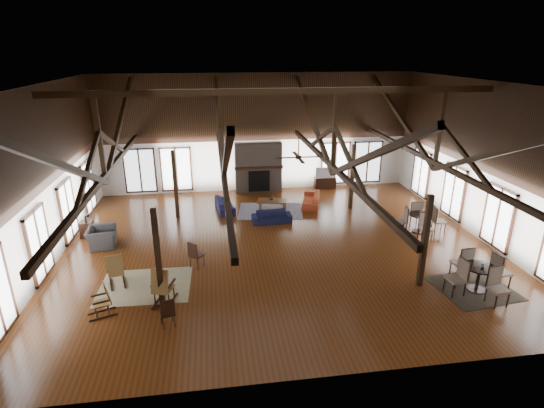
{
  "coord_description": "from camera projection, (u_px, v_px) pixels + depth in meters",
  "views": [
    {
      "loc": [
        -2.35,
        -14.53,
        7.13
      ],
      "look_at": [
        -0.1,
        1.0,
        1.34
      ],
      "focal_mm": 28.0,
      "sensor_mm": 36.0,
      "label": 1
    }
  ],
  "objects": [
    {
      "name": "vase",
      "position": [
        271.0,
        198.0,
        19.58
      ],
      "size": [
        0.23,
        0.23,
        0.21
      ],
      "primitive_type": "imported",
      "rotation": [
        0.0,
        0.0,
        -0.11
      ],
      "color": "#B2B2B2",
      "rests_on": "coffee_table"
    },
    {
      "name": "floor",
      "position": [
        278.0,
        245.0,
        16.28
      ],
      "size": [
        16.0,
        16.0,
        0.0
      ],
      "primitive_type": "plane",
      "color": "#602F14",
      "rests_on": "ground"
    },
    {
      "name": "sofa_navy_left",
      "position": [
        225.0,
        205.0,
        19.75
      ],
      "size": [
        1.92,
        0.93,
        0.54
      ],
      "primitive_type": "imported",
      "rotation": [
        0.0,
        0.0,
        1.69
      ],
      "color": "#191740",
      "rests_on": "floor"
    },
    {
      "name": "rocking_chair_a",
      "position": [
        116.0,
        271.0,
        13.37
      ],
      "size": [
        0.66,
        0.94,
        1.1
      ],
      "rotation": [
        0.0,
        0.0,
        0.26
      ],
      "color": "olive",
      "rests_on": "floor"
    },
    {
      "name": "ceiling_fan",
      "position": [
        298.0,
        156.0,
        14.12
      ],
      "size": [
        1.6,
        1.6,
        0.75
      ],
      "color": "black",
      "rests_on": "roof_truss"
    },
    {
      "name": "fireplace",
      "position": [
        258.0,
        168.0,
        22.02
      ],
      "size": [
        2.5,
        0.69,
        2.6
      ],
      "color": "#6B5D52",
      "rests_on": "floor"
    },
    {
      "name": "rocking_chair_c",
      "position": [
        104.0,
        300.0,
        11.93
      ],
      "size": [
        0.85,
        0.63,
        0.98
      ],
      "rotation": [
        0.0,
        0.0,
        1.91
      ],
      "color": "olive",
      "rests_on": "floor"
    },
    {
      "name": "cup_far",
      "position": [
        421.0,
        213.0,
        17.27
      ],
      "size": [
        0.14,
        0.14,
        0.09
      ],
      "primitive_type": "imported",
      "rotation": [
        0.0,
        0.0,
        -0.21
      ],
      "color": "#B2B2B2",
      "rests_on": "cafe_table_far"
    },
    {
      "name": "sofa_navy_front",
      "position": [
        272.0,
        217.0,
        18.37
      ],
      "size": [
        1.72,
        0.71,
        0.5
      ],
      "primitive_type": "imported",
      "rotation": [
        0.0,
        0.0,
        0.03
      ],
      "color": "#141738",
      "rests_on": "floor"
    },
    {
      "name": "rug_dark",
      "position": [
        473.0,
        288.0,
        13.37
      ],
      "size": [
        2.49,
        2.32,
        0.01
      ],
      "primitive_type": "cube",
      "rotation": [
        0.0,
        0.0,
        0.12
      ],
      "color": "black",
      "rests_on": "floor"
    },
    {
      "name": "wall_back",
      "position": [
        257.0,
        134.0,
        21.74
      ],
      "size": [
        16.0,
        0.02,
        6.0
      ],
      "primitive_type": "cube",
      "color": "white",
      "rests_on": "floor"
    },
    {
      "name": "rocking_chair_b",
      "position": [
        162.0,
        287.0,
        12.38
      ],
      "size": [
        0.73,
        1.02,
        1.18
      ],
      "rotation": [
        0.0,
        0.0,
        -0.29
      ],
      "color": "olive",
      "rests_on": "floor"
    },
    {
      "name": "television",
      "position": [
        325.0,
        172.0,
        22.73
      ],
      "size": [
        1.02,
        0.15,
        0.59
      ],
      "primitive_type": "imported",
      "rotation": [
        0.0,
        0.0,
        -0.01
      ],
      "color": "#B2B2B2",
      "rests_on": "tv_console"
    },
    {
      "name": "post_grid",
      "position": [
        279.0,
        208.0,
        15.75
      ],
      "size": [
        8.16,
        7.16,
        3.05
      ],
      "color": "black",
      "rests_on": "floor"
    },
    {
      "name": "wall_left",
      "position": [
        43.0,
        179.0,
        14.16
      ],
      "size": [
        0.02,
        14.0,
        6.0
      ],
      "primitive_type": "cube",
      "color": "white",
      "rests_on": "floor"
    },
    {
      "name": "cup_near",
      "position": [
        483.0,
        266.0,
        12.95
      ],
      "size": [
        0.12,
        0.12,
        0.09
      ],
      "primitive_type": "imported",
      "rotation": [
        0.0,
        0.0,
        -0.03
      ],
      "color": "#B2B2B2",
      "rests_on": "cafe_table_near"
    },
    {
      "name": "cafe_table_near",
      "position": [
        479.0,
        274.0,
        13.09
      ],
      "size": [
        2.22,
        2.22,
        1.14
      ],
      "rotation": [
        0.0,
        0.0,
        0.11
      ],
      "color": "black",
      "rests_on": "floor"
    },
    {
      "name": "rug_tan",
      "position": [
        145.0,
        286.0,
        13.5
      ],
      "size": [
        2.88,
        2.29,
        0.01
      ],
      "primitive_type": "cube",
      "rotation": [
        0.0,
        0.0,
        -0.02
      ],
      "color": "tan",
      "rests_on": "floor"
    },
    {
      "name": "wall_right",
      "position": [
        484.0,
        162.0,
        16.31
      ],
      "size": [
        0.02,
        14.0,
        6.0
      ],
      "primitive_type": "cube",
      "color": "white",
      "rests_on": "floor"
    },
    {
      "name": "side_chair_b",
      "position": [
        167.0,
        311.0,
        11.33
      ],
      "size": [
        0.47,
        0.47,
        0.9
      ],
      "rotation": [
        0.0,
        0.0,
        0.28
      ],
      "color": "black",
      "rests_on": "floor"
    },
    {
      "name": "armchair",
      "position": [
        102.0,
        237.0,
        16.13
      ],
      "size": [
        1.18,
        1.05,
        0.73
      ],
      "primitive_type": "imported",
      "rotation": [
        0.0,
        0.0,
        1.63
      ],
      "color": "#333235",
      "rests_on": "floor"
    },
    {
      "name": "wall_front",
      "position": [
        332.0,
        261.0,
        8.74
      ],
      "size": [
        16.0,
        0.02,
        6.0
      ],
      "primitive_type": "cube",
      "color": "white",
      "rests_on": "floor"
    },
    {
      "name": "side_chair_a",
      "position": [
        195.0,
        253.0,
        14.42
      ],
      "size": [
        0.58,
        0.58,
        0.98
      ],
      "rotation": [
        0.0,
        0.0,
        -0.7
      ],
      "color": "black",
      "rests_on": "floor"
    },
    {
      "name": "sofa_orange",
      "position": [
        311.0,
        199.0,
        20.38
      ],
      "size": [
        2.1,
        1.3,
        0.57
      ],
      "primitive_type": "imported",
      "rotation": [
        0.0,
        0.0,
        -1.86
      ],
      "color": "#B54623",
      "rests_on": "floor"
    },
    {
      "name": "roof_truss",
      "position": [
        279.0,
        142.0,
        14.88
      ],
      "size": [
        15.6,
        14.07,
        3.14
      ],
      "color": "black",
      "rests_on": "wall_back"
    },
    {
      "name": "side_table_lamp",
      "position": [
        86.0,
        226.0,
        16.89
      ],
      "size": [
        0.48,
        0.48,
        1.24
      ],
      "color": "black",
      "rests_on": "floor"
    },
    {
      "name": "tv_console",
      "position": [
        325.0,
        183.0,
        22.93
      ],
      "size": [
        1.14,
        0.43,
        0.57
      ],
      "primitive_type": "cube",
      "color": "black",
      "rests_on": "floor"
    },
    {
      "name": "ceiling",
      "position": [
        279.0,
        84.0,
        14.2
      ],
      "size": [
        16.0,
        14.0,
        0.02
      ],
      "primitive_type": "cube",
      "color": "black",
      "rests_on": "wall_back"
    },
    {
      "name": "cafe_table_far",
      "position": [
        420.0,
        220.0,
        17.3
      ],
      "size": [
        2.12,
        2.12,
        1.08
      ],
      "rotation": [
        0.0,
        0.0,
        -0.17
      ],
      "color": "black",
      "rests_on": "floor"
    },
    {
      "name": "rug_navy",
      "position": [
        270.0,
        211.0,
        19.71
      ],
      "size": [
        3.18,
        2.56,
        0.01
      ],
      "primitive_type": "cube",
      "rotation": [
        0.0,
        0.0,
        -0.14
      ],
      "color": "#1B1F4C",
      "rests_on": "floor"
    },
    {
      "name": "coffee_table",
      "position": [
        272.0,
        201.0,
        19.6
      ],
      "size": [
        1.46,
        0.98,
        0.51
      ],
      "rotation": [
        0.0,
        0.0,
        -0.24
      ],
      "color": "brown",
      "rests_on": "floor"
    }
  ]
}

